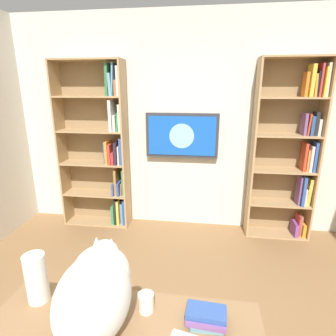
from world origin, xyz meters
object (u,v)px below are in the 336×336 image
(bookshelf_left, at_px, (291,152))
(cat, at_px, (96,290))
(coffee_mug, at_px, (146,302))
(wall_mounted_tv, at_px, (182,136))
(bookshelf_right, at_px, (102,149))
(desk_book_stack, at_px, (206,316))
(paper_towel_roll, at_px, (36,278))

(bookshelf_left, relative_size, cat, 3.71)
(bookshelf_left, bearing_deg, coffee_mug, 59.94)
(bookshelf_left, relative_size, wall_mounted_tv, 2.35)
(bookshelf_right, bearing_deg, wall_mounted_tv, -175.50)
(bookshelf_left, xyz_separation_m, bookshelf_right, (2.34, 0.00, -0.04))
(bookshelf_left, distance_m, wall_mounted_tv, 1.32)
(wall_mounted_tv, distance_m, cat, 2.45)
(coffee_mug, xyz_separation_m, desk_book_stack, (-0.30, 0.04, -0.01))
(cat, bearing_deg, bookshelf_left, -122.41)
(wall_mounted_tv, distance_m, paper_towel_roll, 2.40)
(paper_towel_roll, relative_size, coffee_mug, 2.80)
(desk_book_stack, bearing_deg, bookshelf_right, -58.98)
(wall_mounted_tv, height_order, cat, wall_mounted_tv)
(bookshelf_right, bearing_deg, bookshelf_left, -179.99)
(bookshelf_right, relative_size, wall_mounted_tv, 2.35)
(wall_mounted_tv, xyz_separation_m, desk_book_stack, (-0.33, 2.34, -0.47))
(bookshelf_right, bearing_deg, desk_book_stack, 121.02)
(coffee_mug, distance_m, desk_book_stack, 0.30)
(wall_mounted_tv, relative_size, coffee_mug, 9.51)
(bookshelf_right, bearing_deg, paper_towel_roll, 102.08)
(wall_mounted_tv, height_order, coffee_mug, wall_mounted_tv)
(bookshelf_right, relative_size, cat, 3.71)
(paper_towel_roll, xyz_separation_m, desk_book_stack, (-0.88, 0.03, -0.10))
(coffee_mug, bearing_deg, bookshelf_right, -64.55)
(wall_mounted_tv, relative_size, desk_book_stack, 4.57)
(cat, bearing_deg, paper_towel_roll, -17.18)
(desk_book_stack, bearing_deg, bookshelf_left, -113.51)
(wall_mounted_tv, height_order, paper_towel_roll, wall_mounted_tv)
(cat, relative_size, paper_towel_roll, 2.15)
(bookshelf_right, relative_size, coffee_mug, 22.33)
(cat, relative_size, desk_book_stack, 2.89)
(bookshelf_left, xyz_separation_m, paper_towel_roll, (1.87, 2.23, -0.22))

